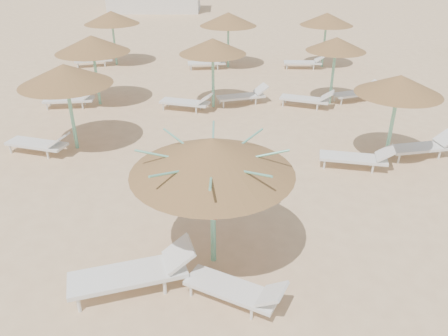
{
  "coord_description": "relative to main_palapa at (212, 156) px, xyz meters",
  "views": [
    {
      "loc": [
        0.24,
        -7.04,
        5.96
      ],
      "look_at": [
        0.25,
        1.77,
        1.3
      ],
      "focal_mm": 35.0,
      "sensor_mm": 36.0,
      "label": 1
    }
  ],
  "objects": [
    {
      "name": "ground",
      "position": [
        -0.03,
        -0.12,
        -2.42
      ],
      "size": [
        120.0,
        120.0,
        0.0
      ],
      "primitive_type": "plane",
      "color": "#D8AF83",
      "rests_on": "ground"
    },
    {
      "name": "main_palapa",
      "position": [
        0.0,
        0.0,
        0.0
      ],
      "size": [
        3.1,
        3.1,
        2.78
      ],
      "color": "#70C3A3",
      "rests_on": "ground"
    },
    {
      "name": "lounger_main_a",
      "position": [
        -1.43,
        -0.83,
        -2.01
      ],
      "size": [
        2.45,
        1.35,
        0.85
      ],
      "rotation": [
        0.0,
        0.0,
        0.29
      ],
      "color": "silver",
      "rests_on": "ground"
    },
    {
      "name": "lounger_main_b",
      "position": [
        0.47,
        -1.22,
        -2.09
      ],
      "size": [
        1.92,
        1.35,
        0.68
      ],
      "rotation": [
        0.0,
        0.0,
        -0.47
      ],
      "color": "silver",
      "rests_on": "ground"
    },
    {
      "name": "palapa_field",
      "position": [
        -0.58,
        11.03,
        -0.11
      ],
      "size": [
        14.86,
        13.96,
        2.72
      ],
      "color": "#70C3A3",
      "rests_on": "ground"
    }
  ]
}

